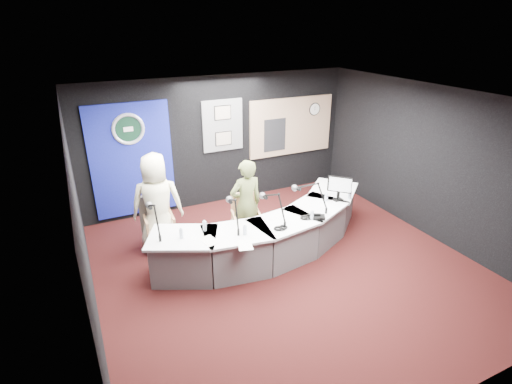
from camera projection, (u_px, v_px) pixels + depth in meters
name	position (u px, v px, depth m)	size (l,w,h in m)	color
ground	(287.00, 267.00, 6.74)	(6.00, 6.00, 0.00)	black
ceiling	(293.00, 99.00, 5.62)	(6.00, 6.00, 0.02)	silver
wall_back	(221.00, 141.00, 8.66)	(6.00, 0.02, 2.80)	black
wall_front	(452.00, 306.00, 3.70)	(6.00, 0.02, 2.80)	black
wall_left	(82.00, 232.00, 4.99)	(0.02, 6.00, 2.80)	black
wall_right	(431.00, 163.00, 7.36)	(0.02, 6.00, 2.80)	black
broadcast_desk	(270.00, 233.00, 7.02)	(4.50, 1.90, 0.75)	silver
backdrop_panel	(132.00, 161.00, 7.94)	(1.60, 0.05, 2.30)	navy
agency_seal	(128.00, 129.00, 7.65)	(0.63, 0.63, 0.07)	silver
seal_center	(128.00, 129.00, 7.65)	(0.48, 0.48, 0.01)	black
pinboard	(223.00, 126.00, 8.51)	(0.90, 0.04, 1.10)	slate
framed_photo_upper	(223.00, 113.00, 8.38)	(0.34, 0.02, 0.27)	gray
framed_photo_lower	(224.00, 139.00, 8.60)	(0.34, 0.02, 0.27)	gray
booth_window_frame	(291.00, 126.00, 9.27)	(2.12, 0.06, 1.32)	tan
booth_glow	(292.00, 126.00, 9.26)	(2.00, 0.02, 1.20)	#FFD5A1
equipment_rack	(275.00, 135.00, 9.12)	(0.55, 0.02, 0.75)	black
wall_clock	(315.00, 109.00, 9.34)	(0.28, 0.28, 0.01)	white
armchair_left	(160.00, 227.00, 7.10)	(0.50, 0.50, 0.89)	#B07C50
armchair_right	(246.00, 219.00, 7.19)	(0.60, 0.60, 1.06)	#B07C50
draped_jacket	(154.00, 213.00, 7.22)	(0.50, 0.10, 0.70)	#676257
person_man	(157.00, 203.00, 6.91)	(0.88, 0.58, 1.81)	#EFEABF
person_woman	(246.00, 204.00, 7.07)	(0.60, 0.40, 1.65)	#5B6535
computer_monitor	(339.00, 184.00, 7.28)	(0.39, 0.02, 0.27)	black
desk_phone	(319.00, 217.00, 6.72)	(0.20, 0.16, 0.05)	black
headphones_near	(307.00, 217.00, 6.74)	(0.21, 0.21, 0.03)	black
headphones_far	(281.00, 228.00, 6.39)	(0.19, 0.19, 0.03)	black
paper_stack	(209.00, 241.00, 6.05)	(0.21, 0.30, 0.00)	white
notepad	(245.00, 245.00, 5.93)	(0.21, 0.30, 0.00)	white
boom_mic_a	(154.00, 215.00, 6.18)	(0.16, 0.74, 0.60)	black
boom_mic_b	(234.00, 210.00, 6.36)	(0.22, 0.73, 0.60)	black
boom_mic_c	(273.00, 204.00, 6.55)	(0.22, 0.73, 0.60)	black
boom_mic_d	(310.00, 194.00, 6.94)	(0.46, 0.64, 0.60)	black
water_bottles	(277.00, 214.00, 6.67)	(3.30, 0.58, 0.18)	silver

